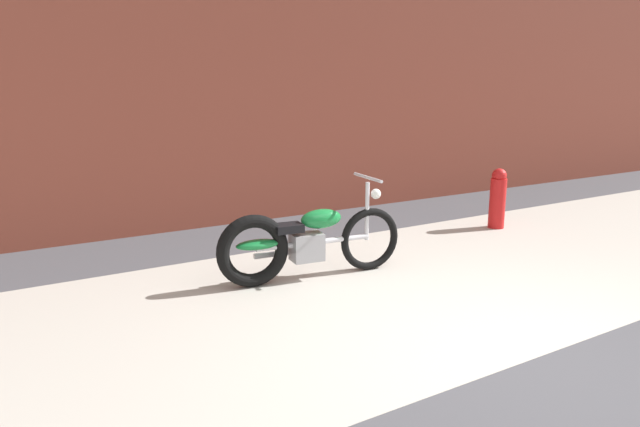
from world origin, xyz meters
TOP-DOWN VIEW (x-y plane):
  - ground_plane at (0.00, 0.00)m, footprint 80.00×80.00m
  - sidewalk_slab at (0.00, 1.75)m, footprint 36.00×3.50m
  - brick_building_wall at (0.00, 5.20)m, footprint 36.00×0.50m
  - motorcycle_green at (-0.66, 2.36)m, footprint 2.00×0.61m
  - fire_hydrant at (2.74, 2.85)m, footprint 0.22×0.22m

SIDE VIEW (x-z plane):
  - ground_plane at x=0.00m, z-range 0.00..0.00m
  - sidewalk_slab at x=0.00m, z-range 0.00..0.01m
  - motorcycle_green at x=-0.66m, z-range -0.12..0.91m
  - fire_hydrant at x=2.74m, z-range 0.00..0.84m
  - brick_building_wall at x=0.00m, z-range 0.00..5.12m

